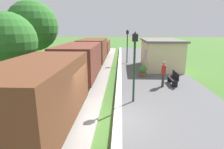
# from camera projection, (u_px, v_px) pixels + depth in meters

# --- Properties ---
(ground_plane) EXTENTS (160.00, 160.00, 0.00)m
(ground_plane) POSITION_uv_depth(u_px,v_px,m) (109.00, 123.00, 8.15)
(ground_plane) COLOR #3D6628
(platform_slab) EXTENTS (6.00, 60.00, 0.25)m
(platform_slab) POSITION_uv_depth(u_px,v_px,m) (182.00, 123.00, 7.97)
(platform_slab) COLOR #565659
(platform_slab) RESTS_ON ground
(platform_edge_stripe) EXTENTS (0.36, 60.00, 0.01)m
(platform_edge_stripe) POSITION_uv_depth(u_px,v_px,m) (118.00, 118.00, 8.07)
(platform_edge_stripe) COLOR silver
(platform_edge_stripe) RESTS_ON platform_slab
(track_ballast) EXTENTS (3.80, 60.00, 0.12)m
(track_ballast) POSITION_uv_depth(u_px,v_px,m) (55.00, 121.00, 8.24)
(track_ballast) COLOR gray
(track_ballast) RESTS_ON ground
(rail_near) EXTENTS (0.07, 60.00, 0.14)m
(rail_near) POSITION_uv_depth(u_px,v_px,m) (71.00, 119.00, 8.18)
(rail_near) COLOR slate
(rail_near) RESTS_ON track_ballast
(rail_far) EXTENTS (0.07, 60.00, 0.14)m
(rail_far) POSITION_uv_depth(u_px,v_px,m) (39.00, 118.00, 8.25)
(rail_far) COLOR slate
(rail_far) RESTS_ON track_ballast
(freight_train) EXTENTS (2.50, 26.00, 2.72)m
(freight_train) POSITION_uv_depth(u_px,v_px,m) (87.00, 58.00, 15.67)
(freight_train) COLOR brown
(freight_train) RESTS_ON rail_near
(station_hut) EXTENTS (3.50, 5.80, 2.78)m
(station_hut) POSITION_uv_depth(u_px,v_px,m) (160.00, 53.00, 18.16)
(station_hut) COLOR beige
(station_hut) RESTS_ON platform_slab
(bench_near_hut) EXTENTS (0.42, 1.50, 0.91)m
(bench_near_hut) POSITION_uv_depth(u_px,v_px,m) (174.00, 78.00, 12.82)
(bench_near_hut) COLOR black
(bench_near_hut) RESTS_ON platform_slab
(bench_down_platform) EXTENTS (0.42, 1.50, 0.91)m
(bench_down_platform) POSITION_uv_depth(u_px,v_px,m) (151.00, 56.00, 22.75)
(bench_down_platform) COLOR black
(bench_down_platform) RESTS_ON platform_slab
(person_waiting) EXTENTS (0.28, 0.40, 1.71)m
(person_waiting) POSITION_uv_depth(u_px,v_px,m) (163.00, 73.00, 12.25)
(person_waiting) COLOR #38332D
(person_waiting) RESTS_ON platform_slab
(potted_planter) EXTENTS (0.64, 0.64, 0.92)m
(potted_planter) POSITION_uv_depth(u_px,v_px,m) (143.00, 71.00, 15.00)
(potted_planter) COLOR brown
(potted_planter) RESTS_ON platform_slab
(lamp_post_near) EXTENTS (0.28, 0.28, 3.70)m
(lamp_post_near) POSITION_uv_depth(u_px,v_px,m) (135.00, 54.00, 9.34)
(lamp_post_near) COLOR #193823
(lamp_post_near) RESTS_ON platform_slab
(lamp_post_far) EXTENTS (0.28, 0.28, 3.70)m
(lamp_post_far) POSITION_uv_depth(u_px,v_px,m) (127.00, 40.00, 20.25)
(lamp_post_far) COLOR #193823
(lamp_post_far) RESTS_ON platform_slab
(tree_trackside_mid) EXTENTS (3.35, 3.35, 5.02)m
(tree_trackside_mid) POSITION_uv_depth(u_px,v_px,m) (7.00, 41.00, 10.67)
(tree_trackside_mid) COLOR #4C3823
(tree_trackside_mid) RESTS_ON ground
(tree_trackside_far) EXTENTS (4.69, 4.69, 6.61)m
(tree_trackside_far) POSITION_uv_depth(u_px,v_px,m) (33.00, 26.00, 17.36)
(tree_trackside_far) COLOR #4C3823
(tree_trackside_far) RESTS_ON ground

